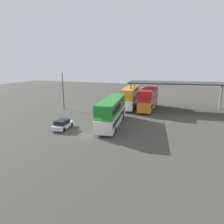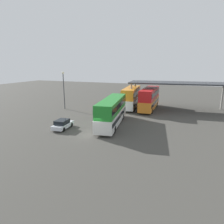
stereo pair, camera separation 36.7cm
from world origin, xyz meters
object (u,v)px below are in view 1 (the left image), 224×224
at_px(double_decker_near_canopy, 130,97).
at_px(double_decker_mid_row, 149,98).
at_px(parked_hatchback, 63,124).
at_px(double_decker_main, 112,111).
at_px(lamppost_tall, 63,86).

height_order(double_decker_near_canopy, double_decker_mid_row, double_decker_mid_row).
relative_size(double_decker_near_canopy, double_decker_mid_row, 0.98).
bearing_deg(double_decker_near_canopy, double_decker_mid_row, -101.04).
height_order(parked_hatchback, double_decker_mid_row, double_decker_mid_row).
distance_m(double_decker_near_canopy, double_decker_mid_row, 3.89).
distance_m(double_decker_main, double_decker_mid_row, 13.02).
bearing_deg(double_decker_near_canopy, parked_hatchback, 157.34).
bearing_deg(double_decker_mid_row, double_decker_near_canopy, 83.84).
bearing_deg(double_decker_main, double_decker_mid_row, -23.01).
relative_size(double_decker_main, lamppost_tall, 1.56).
bearing_deg(double_decker_near_canopy, lamppost_tall, 110.27).
distance_m(double_decker_main, parked_hatchback, 7.42).
relative_size(parked_hatchback, lamppost_tall, 0.50).
relative_size(parked_hatchback, double_decker_mid_row, 0.36).
relative_size(double_decker_near_canopy, lamppost_tall, 1.37).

